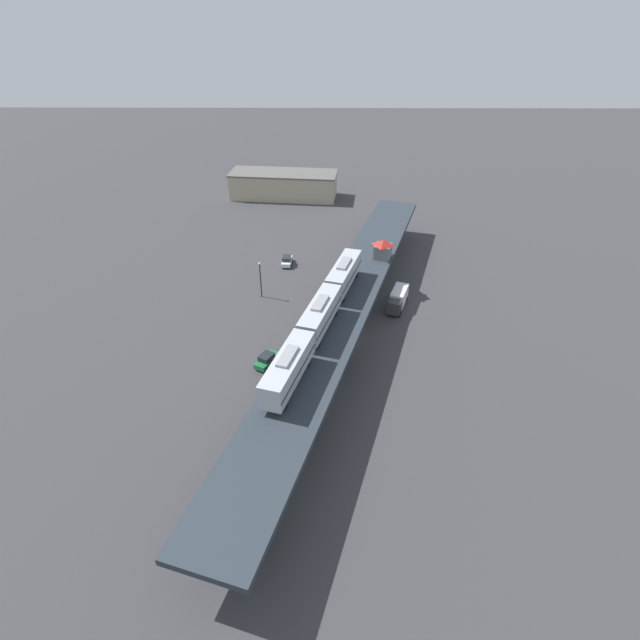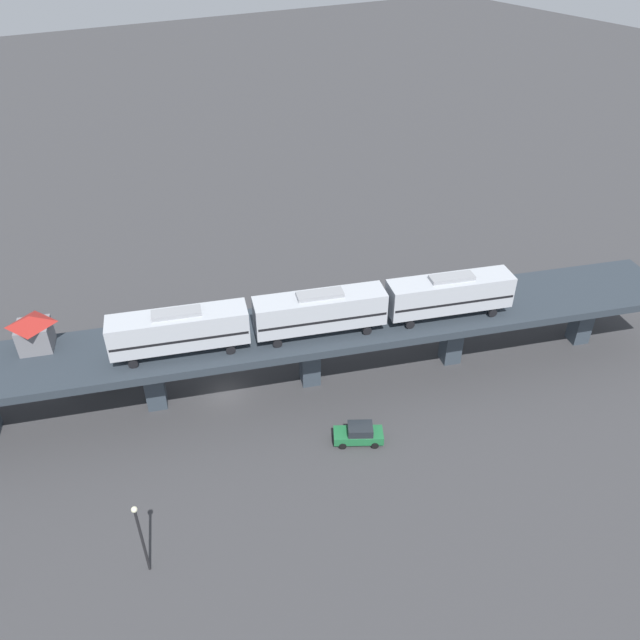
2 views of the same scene
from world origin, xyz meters
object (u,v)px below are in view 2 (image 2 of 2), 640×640
at_px(subway_train, 320,311).
at_px(signal_hut, 33,331).
at_px(street_car_green, 359,434).
at_px(street_lamp, 141,534).
at_px(delivery_truck, 107,356).

bearing_deg(subway_train, signal_hut, 64.48).
distance_m(street_car_green, street_lamp, 20.63).
xyz_separation_m(signal_hut, street_lamp, (-21.80, -2.23, -4.55)).
relative_size(subway_train, delivery_truck, 4.83).
height_order(signal_hut, street_lamp, signal_hut).
height_order(subway_train, signal_hut, subway_train).
relative_size(subway_train, street_car_green, 7.71).
distance_m(street_car_green, delivery_truck, 27.06).
bearing_deg(delivery_truck, street_car_green, -142.17).
bearing_deg(subway_train, delivery_truck, 51.83).
distance_m(subway_train, delivery_truck, 23.14).
bearing_deg(street_car_green, delivery_truck, 37.83).
relative_size(signal_hut, delivery_truck, 0.53).
relative_size(signal_hut, street_car_green, 0.85).
xyz_separation_m(signal_hut, street_car_green, (-18.84, -22.40, -7.71)).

